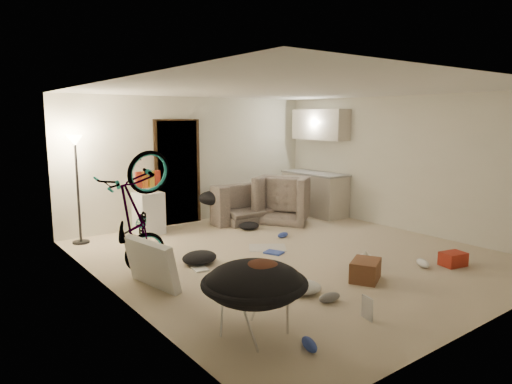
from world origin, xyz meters
TOP-DOWN VIEW (x-y plane):
  - floor at (0.00, 0.00)m, footprint 5.50×6.00m
  - ceiling at (0.00, 0.00)m, footprint 5.50×6.00m
  - wall_back at (0.00, 3.01)m, footprint 5.50×0.02m
  - wall_front at (0.00, -3.01)m, footprint 5.50×0.02m
  - wall_left at (-2.76, 0.00)m, footprint 0.02×6.00m
  - wall_right at (2.76, 0.00)m, footprint 0.02×6.00m
  - doorway at (-0.40, 2.97)m, footprint 0.85×0.10m
  - door_trim at (-0.40, 2.94)m, footprint 0.97×0.04m
  - floor_lamp at (-2.40, 2.65)m, footprint 0.28×0.28m
  - kitchen_counter at (2.43, 2.00)m, footprint 0.60×1.50m
  - counter_top at (2.43, 2.00)m, footprint 0.64×1.54m
  - kitchen_uppers at (2.56, 2.00)m, footprint 0.38×1.40m
  - sofa at (1.04, 2.45)m, footprint 2.04×0.85m
  - armchair at (1.57, 1.94)m, footprint 1.36×1.40m
  - bicycle at (-2.30, 0.48)m, footprint 1.74×0.81m
  - book_asset at (-0.91, -2.29)m, footprint 0.28×0.24m
  - mini_fridge at (-1.21, 2.55)m, footprint 0.47×0.47m
  - snack_box_0 at (-1.38, 2.55)m, footprint 0.10×0.08m
  - snack_box_1 at (-1.26, 2.55)m, footprint 0.11×0.09m
  - snack_box_2 at (-1.14, 2.55)m, footprint 0.12×0.10m
  - snack_box_3 at (-1.02, 2.55)m, footprint 0.10×0.07m
  - saucer_chair at (-2.05, -1.78)m, footprint 1.03×1.03m
  - hoodie at (-2.00, -1.81)m, footprint 0.60×0.56m
  - sofa_drape at (0.09, 2.45)m, footprint 0.65×0.58m
  - tv_box at (-2.30, 0.02)m, footprint 0.39×0.94m
  - drink_case_a at (0.02, -1.42)m, footprint 0.57×0.51m
  - drink_case_b at (1.49, -1.79)m, footprint 0.38×0.32m
  - juicer at (0.48, -1.05)m, footprint 0.16×0.16m
  - newspaper at (-0.06, 0.52)m, footprint 0.75×0.71m
  - book_blue at (-0.18, 0.22)m, footprint 0.30×0.33m
  - book_white at (-1.49, 0.24)m, footprint 0.24×0.28m
  - shoe_0 at (0.56, 0.87)m, footprint 0.26×0.13m
  - shoe_2 at (-1.82, -2.30)m, footprint 0.20×0.29m
  - shoe_3 at (-0.87, -1.65)m, footprint 0.31×0.16m
  - shoe_4 at (1.10, -1.56)m, footprint 0.25×0.32m
  - clothes_lump_a at (-1.35, 0.49)m, footprint 0.67×0.63m
  - clothes_lump_b at (0.45, 1.74)m, footprint 0.56×0.54m
  - clothes_lump_c at (-0.93, -1.24)m, footprint 0.61×0.61m

SIDE VIEW (x-z plane):
  - floor at x=0.00m, z-range -0.02..0.00m
  - newspaper at x=-0.06m, z-range 0.00..0.01m
  - book_asset at x=-0.91m, z-range 0.00..0.02m
  - book_white at x=-1.49m, z-range 0.00..0.02m
  - book_blue at x=-0.18m, z-range 0.00..0.03m
  - shoe_0 at x=0.56m, z-range 0.00..0.09m
  - shoe_2 at x=-1.82m, z-range 0.00..0.10m
  - shoe_3 at x=-0.87m, z-range 0.00..0.11m
  - shoe_4 at x=1.10m, z-range 0.00..0.11m
  - clothes_lump_b at x=0.45m, z-range 0.00..0.13m
  - clothes_lump_c at x=-0.93m, z-range 0.00..0.14m
  - clothes_lump_a at x=-1.35m, z-range 0.00..0.17m
  - juicer at x=0.48m, z-range -0.02..0.21m
  - drink_case_b at x=1.49m, z-range 0.00..0.20m
  - drink_case_a at x=0.02m, z-range 0.00..0.27m
  - sofa at x=1.04m, z-range 0.00..0.59m
  - tv_box at x=-2.30m, z-range 0.00..0.61m
  - armchair at x=1.57m, z-range 0.00..0.69m
  - mini_fridge at x=-1.21m, z-range 0.00..0.77m
  - saucer_chair at x=-2.05m, z-range 0.07..0.80m
  - kitchen_counter at x=2.43m, z-range 0.00..0.88m
  - bicycle at x=-2.30m, z-range -0.04..0.94m
  - sofa_drape at x=0.09m, z-range 0.40..0.68m
  - hoodie at x=-2.00m, z-range 0.53..0.75m
  - counter_top at x=2.43m, z-range 0.88..0.92m
  - snack_box_0 at x=-1.38m, z-range 0.85..1.15m
  - snack_box_1 at x=-1.26m, z-range 0.85..1.15m
  - snack_box_2 at x=-1.14m, z-range 0.85..1.15m
  - snack_box_3 at x=-1.02m, z-range 0.85..1.15m
  - doorway at x=-0.40m, z-range 0.00..2.04m
  - door_trim at x=-0.40m, z-range -0.03..2.07m
  - wall_back at x=0.00m, z-range 0.00..2.50m
  - wall_front at x=0.00m, z-range 0.00..2.50m
  - wall_left at x=-2.76m, z-range 0.00..2.50m
  - wall_right at x=2.76m, z-range 0.00..2.50m
  - floor_lamp at x=-2.40m, z-range 0.40..2.21m
  - kitchen_uppers at x=2.56m, z-range 1.62..2.27m
  - ceiling at x=0.00m, z-range 2.50..2.52m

